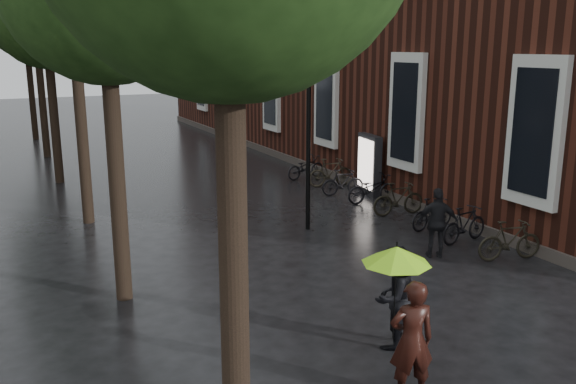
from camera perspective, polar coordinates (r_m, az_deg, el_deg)
brick_building at (r=29.47m, az=8.59°, el=15.34°), size 10.20×33.20×12.00m
street_trees at (r=20.89m, az=-20.94°, el=16.37°), size 4.33×34.03×8.91m
person_burgundy at (r=9.11m, az=11.49°, el=-13.46°), size 0.76×0.61×1.82m
person_black at (r=10.53m, az=9.79°, el=-9.65°), size 1.04×0.92×1.78m
lime_umbrella at (r=9.43m, az=10.12°, el=-5.84°), size 1.08×1.08×1.59m
pedestrian_walking at (r=15.07m, az=13.80°, el=-2.83°), size 1.08×0.85×1.71m
parked_bicycles at (r=19.38m, az=8.62°, el=-0.09°), size 2.03×11.10×1.04m
ad_lightbox at (r=21.00m, az=7.58°, el=2.55°), size 0.31×1.37×2.06m
lamp_post at (r=16.51m, az=1.92°, el=5.41°), size 0.23×0.23×4.39m
cycle_sign at (r=23.60m, az=-18.86°, el=4.87°), size 0.14×0.48×2.62m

